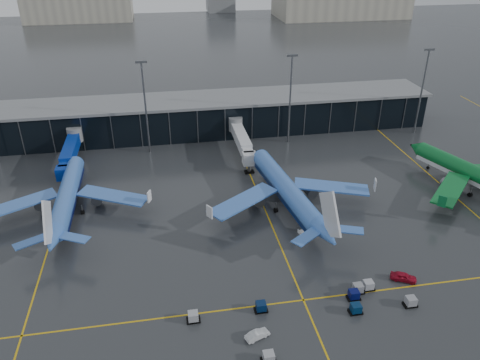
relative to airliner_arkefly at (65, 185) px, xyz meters
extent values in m
plane|color=#282B2D|center=(32.67, -21.59, -6.46)|extent=(600.00, 600.00, 0.00)
cube|color=black|center=(32.67, 40.41, -1.46)|extent=(140.00, 16.00, 10.00)
cube|color=slate|center=(32.67, 40.41, 3.84)|extent=(142.00, 17.00, 0.80)
cylinder|color=#595B60|center=(-2.33, 31.91, -1.26)|extent=(4.00, 4.00, 4.00)
cube|color=navy|center=(-2.33, 18.41, -2.06)|extent=(3.00, 24.00, 3.00)
cylinder|color=#595B60|center=(-2.33, 10.91, -5.16)|extent=(1.00, 1.00, 2.60)
cylinder|color=#595B60|center=(42.67, 31.91, -1.26)|extent=(4.00, 4.00, 4.00)
cube|color=silver|center=(42.67, 18.41, -2.06)|extent=(3.00, 24.00, 3.00)
cylinder|color=#595B60|center=(42.67, 10.91, -5.16)|extent=(1.00, 1.00, 2.60)
cylinder|color=#595B60|center=(17.67, 28.41, 6.04)|extent=(0.50, 0.50, 25.00)
cube|color=#595B60|center=(17.67, 28.41, 18.74)|extent=(3.00, 0.40, 0.60)
cylinder|color=#595B60|center=(57.67, 28.41, 6.04)|extent=(0.50, 0.50, 25.00)
cube|color=#595B60|center=(57.67, 28.41, 18.74)|extent=(3.00, 0.40, 0.60)
cylinder|color=#595B60|center=(97.67, 28.41, 6.04)|extent=(0.50, 0.50, 25.00)
cube|color=#595B60|center=(97.67, 28.41, 18.74)|extent=(3.00, 0.40, 0.60)
cube|color=#B2AD99|center=(152.67, 238.41, 2.54)|extent=(90.00, 42.00, 18.00)
cube|color=#B2AD99|center=(-27.33, 258.41, 1.54)|extent=(70.00, 38.00, 16.00)
cube|color=gold|center=(-2.33, -1.59, -6.45)|extent=(0.30, 120.00, 0.02)
cube|color=gold|center=(42.67, -1.59, -6.45)|extent=(0.30, 120.00, 0.02)
cube|color=gold|center=(87.67, -1.59, -6.45)|extent=(0.30, 120.00, 0.02)
cube|color=gold|center=(42.67, -36.59, -6.45)|extent=(220.00, 0.30, 0.02)
cube|color=black|center=(54.46, -35.92, -6.28)|extent=(2.20, 1.50, 0.36)
cube|color=#9A9BA3|center=(54.46, -35.92, -5.51)|extent=(1.60, 1.50, 1.50)
cube|color=black|center=(51.09, -37.72, -6.28)|extent=(2.20, 1.50, 0.36)
cube|color=#050A45|center=(51.09, -37.72, -5.51)|extent=(1.60, 1.50, 1.50)
cube|color=black|center=(52.39, -36.36, -6.28)|extent=(2.20, 1.50, 0.36)
cube|color=gray|center=(52.39, -36.36, -5.51)|extent=(1.60, 1.50, 1.50)
cube|color=black|center=(59.73, -40.90, -6.28)|extent=(2.20, 1.50, 0.36)
cube|color=gray|center=(59.73, -40.90, -5.51)|extent=(1.60, 1.50, 1.50)
cube|color=black|center=(35.08, -37.77, -6.28)|extent=(2.20, 1.50, 0.36)
cube|color=#04183C|center=(35.08, -37.77, -5.51)|extent=(1.60, 1.50, 1.50)
cube|color=#95969D|center=(33.98, -47.94, -5.51)|extent=(1.60, 1.50, 1.50)
cube|color=black|center=(23.99, -38.07, -6.28)|extent=(2.20, 1.50, 0.36)
cube|color=#96989E|center=(23.99, -38.07, -5.51)|extent=(1.60, 1.50, 1.50)
cube|color=black|center=(50.15, -40.86, -6.28)|extent=(2.20, 1.50, 0.36)
cube|color=#051F41|center=(50.15, -40.86, -5.51)|extent=(1.60, 1.50, 1.50)
cube|color=silver|center=(48.75, -18.39, -6.06)|extent=(2.89, 3.63, 0.80)
cube|color=silver|center=(48.75, -18.39, -4.16)|extent=(2.22, 3.13, 2.29)
imported|color=#A30C23|center=(61.61, -34.81, -5.69)|extent=(4.84, 3.72, 1.54)
imported|color=silver|center=(33.31, -43.28, -5.81)|extent=(4.15, 2.68, 1.29)
camera|label=1|loc=(21.69, -93.54, 48.69)|focal=35.00mm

